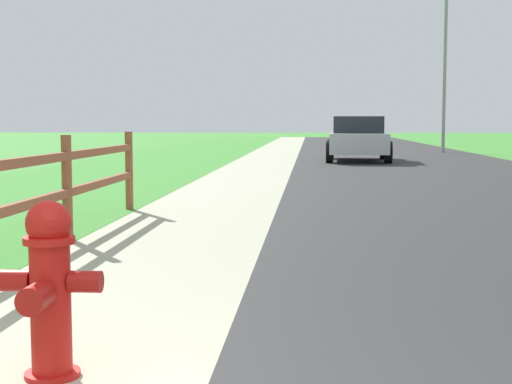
{
  "coord_description": "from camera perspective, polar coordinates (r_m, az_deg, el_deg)",
  "views": [
    {
      "loc": [
        0.49,
        -1.89,
        1.27
      ],
      "look_at": [
        -0.14,
        6.68,
        0.46
      ],
      "focal_mm": 52.72,
      "sensor_mm": 36.0,
      "label": 1
    }
  ],
  "objects": [
    {
      "name": "curb_concrete",
      "position": [
        29.13,
        -2.69,
        2.87
      ],
      "size": [
        6.0,
        66.0,
        0.01
      ],
      "primitive_type": "cube",
      "color": "#B1B194",
      "rests_on": "ground"
    },
    {
      "name": "parked_suv_silver",
      "position": [
        24.55,
        7.74,
        4.06
      ],
      "size": [
        2.12,
        4.32,
        1.44
      ],
      "color": "#B7BABF",
      "rests_on": "ground"
    },
    {
      "name": "road_asphalt",
      "position": [
        29.08,
        10.15,
        2.79
      ],
      "size": [
        7.0,
        66.0,
        0.01
      ],
      "primitive_type": "cube",
      "color": "#2E2E2E",
      "rests_on": "ground"
    },
    {
      "name": "street_lamp",
      "position": [
        31.91,
        14.34,
        9.89
      ],
      "size": [
        1.17,
        0.2,
        6.55
      ],
      "color": "gray",
      "rests_on": "ground"
    },
    {
      "name": "fire_hydrant",
      "position": [
        3.84,
        -15.41,
        -6.88
      ],
      "size": [
        0.51,
        0.42,
        0.88
      ],
      "color": "red",
      "rests_on": "ground"
    },
    {
      "name": "grass_verge",
      "position": [
        29.35,
        -5.6,
        2.87
      ],
      "size": [
        5.0,
        66.0,
        0.0
      ],
      "primitive_type": "cube",
      "color": "#408F33",
      "rests_on": "ground"
    },
    {
      "name": "rail_fence",
      "position": [
        6.98,
        -17.71,
        0.09
      ],
      "size": [
        0.11,
        8.37,
        1.13
      ],
      "color": "brown",
      "rests_on": "ground"
    },
    {
      "name": "ground_plane",
      "position": [
        26.93,
        3.16,
        2.65
      ],
      "size": [
        120.0,
        120.0,
        0.0
      ],
      "primitive_type": "plane",
      "color": "#408F33"
    }
  ]
}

